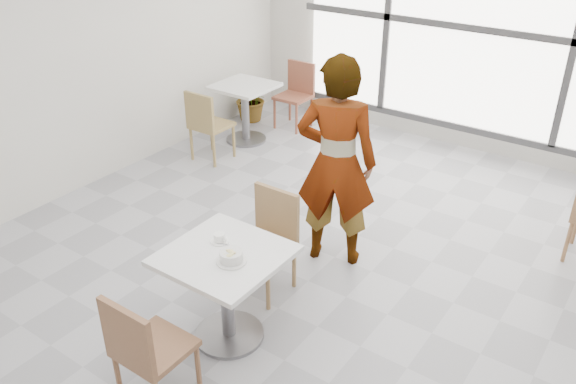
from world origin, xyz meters
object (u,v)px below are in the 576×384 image
Objects in this scene: bg_table_left at (245,105)px; plant_left at (252,98)px; main_table at (226,280)px; coffee_cup at (220,238)px; person at (336,163)px; bg_chair_left_far at (297,90)px; chair_near at (144,347)px; oatmeal_bowl at (231,256)px; bg_chair_left_near at (207,122)px; chair_far at (269,234)px.

plant_left is (-0.37, 0.61, -0.15)m from bg_table_left.
coffee_cup reaches higher than main_table.
bg_chair_left_far is (-2.06, 2.42, -0.43)m from person.
plant_left is at bearing 125.94° from main_table.
chair_near is 0.47× the size of person.
coffee_cup is 1.29m from person.
main_table is 0.30m from oatmeal_bowl.
main_table is 0.92× the size of bg_chair_left_near.
oatmeal_bowl is (0.11, -0.05, 0.27)m from main_table.
chair_near is 1.48m from chair_far.
coffee_cup is 2.99m from bg_chair_left_near.
bg_table_left is at bearing 132.56° from chair_far.
bg_chair_left_near is (-2.20, 2.22, -0.02)m from main_table.
chair_near is at bearing -59.20° from plant_left.
bg_table_left reaches higher than plant_left.
oatmeal_bowl is 0.28× the size of bg_table_left.
person is at bearing 159.17° from bg_chair_left_near.
coffee_cup is (-0.12, 0.09, 0.26)m from main_table.
oatmeal_bowl is (0.10, 0.74, 0.29)m from chair_near.
chair_far and bg_chair_left_far have the same top height.
coffee_cup is 0.18× the size of bg_chair_left_far.
main_table is 0.92× the size of chair_near.
coffee_cup is at bearing -88.98° from chair_far.
bg_chair_left_far is (-1.86, 3.68, -0.28)m from coffee_cup.
person reaches higher than bg_table_left.
coffee_cup is 0.24× the size of plant_left.
person is at bearing -49.56° from bg_chair_left_far.
coffee_cup is 4.14m from bg_chair_left_far.
chair_near reaches higher than plant_left.
main_table is 0.92× the size of chair_far.
bg_chair_left_far is at bearing -72.04° from person.
coffee_cup is 4.29m from plant_left.
oatmeal_bowl is 0.24× the size of bg_chair_left_far.
bg_chair_left_near reaches higher than bg_table_left.
bg_chair_left_near is at bearing 143.44° from chair_far.
bg_chair_left_near is 1.41m from plant_left.
main_table is 0.30m from coffee_cup.
oatmeal_bowl is at bearing -72.20° from chair_far.
person is 2.15× the size of bg_chair_left_far.
person reaches higher than coffee_cup.
oatmeal_bowl is 1.41m from person.
person is 3.52m from plant_left.
person reaches higher than bg_chair_left_far.
bg_table_left is at bearing 127.71° from oatmeal_bowl.
chair_far is 1.30× the size of plant_left.
person is (0.21, 0.67, 0.43)m from chair_far.
oatmeal_bowl reaches higher than plant_left.
coffee_cup is at bearing -53.78° from bg_table_left.
oatmeal_bowl is at bearing -97.35° from chair_near.
oatmeal_bowl is 4.54m from plant_left.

